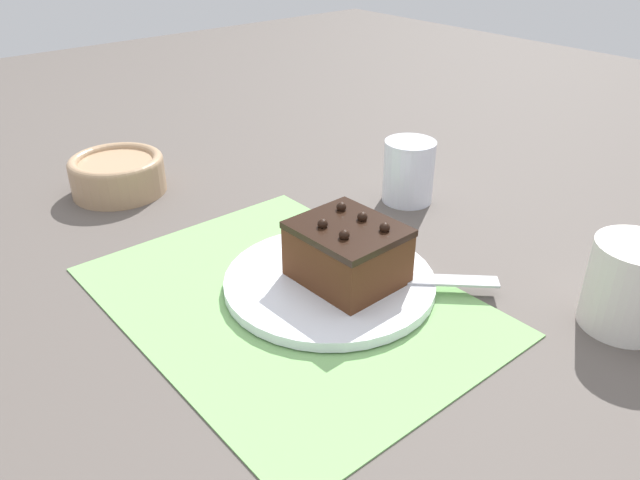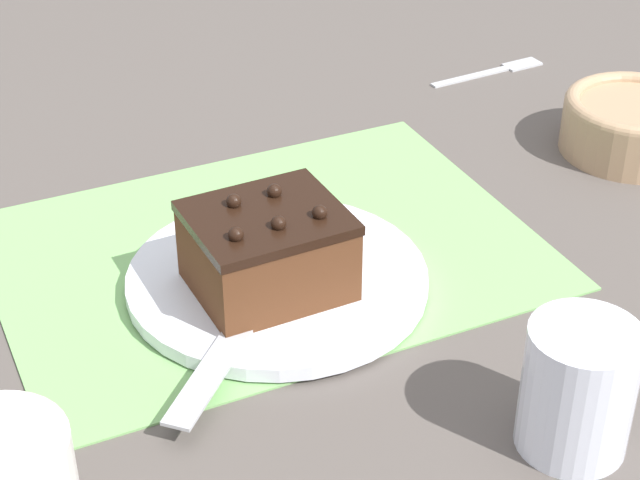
% 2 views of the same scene
% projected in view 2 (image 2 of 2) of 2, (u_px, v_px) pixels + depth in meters
% --- Properties ---
extents(ground_plane, '(3.00, 3.00, 0.00)m').
position_uv_depth(ground_plane, '(266.00, 253.00, 0.93)').
color(ground_plane, '#544C47').
extents(placemat_woven, '(0.46, 0.34, 0.00)m').
position_uv_depth(placemat_woven, '(266.00, 251.00, 0.93)').
color(placemat_woven, '#7AB266').
rests_on(placemat_woven, ground_plane).
extents(cake_plate, '(0.25, 0.25, 0.01)m').
position_uv_depth(cake_plate, '(277.00, 279.00, 0.88)').
color(cake_plate, white).
rests_on(cake_plate, placemat_woven).
extents(chocolate_cake, '(0.12, 0.11, 0.08)m').
position_uv_depth(chocolate_cake, '(267.00, 250.00, 0.84)').
color(chocolate_cake, '#512D19').
rests_on(chocolate_cake, cake_plate).
extents(serving_knife, '(0.17, 0.18, 0.01)m').
position_uv_depth(serving_knife, '(256.00, 299.00, 0.84)').
color(serving_knife, black).
rests_on(serving_knife, cake_plate).
extents(drinking_glass, '(0.08, 0.08, 0.09)m').
position_uv_depth(drinking_glass, '(578.00, 389.00, 0.71)').
color(drinking_glass, white).
rests_on(drinking_glass, ground_plane).
extents(small_bowl, '(0.14, 0.14, 0.06)m').
position_uv_depth(small_bowl, '(634.00, 123.00, 1.07)').
color(small_bowl, tan).
rests_on(small_bowl, ground_plane).
extents(dessert_fork, '(0.15, 0.03, 0.01)m').
position_uv_depth(dessert_fork, '(496.00, 70.00, 1.26)').
color(dessert_fork, '#B7BABF').
rests_on(dessert_fork, ground_plane).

